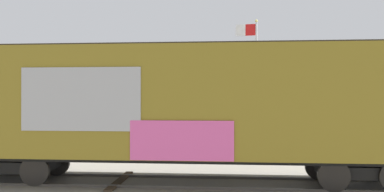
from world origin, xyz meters
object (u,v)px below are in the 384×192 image
at_px(freight_car, 182,104).
at_px(parked_car_tan, 118,133).
at_px(parked_car_white, 219,134).
at_px(flagpole, 253,65).

height_order(freight_car, parked_car_tan, freight_car).
xyz_separation_m(parked_car_tan, parked_car_white, (5.28, -0.12, 0.02)).
xyz_separation_m(flagpole, parked_car_tan, (-7.18, -4.51, -3.92)).
relative_size(flagpole, parked_car_tan, 1.67).
distance_m(flagpole, parked_car_white, 6.34).
bearing_deg(freight_car, parked_car_tan, 123.03).
height_order(flagpole, parked_car_tan, flagpole).
bearing_deg(parked_car_white, freight_car, -97.63).
relative_size(flagpole, parked_car_white, 1.75).
bearing_deg(flagpole, freight_car, -103.90).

